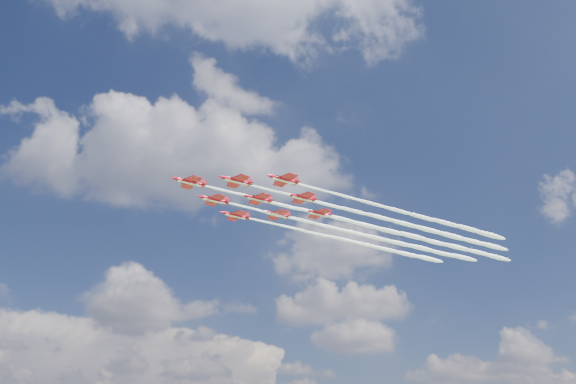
# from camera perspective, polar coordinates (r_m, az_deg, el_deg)

# --- Properties ---
(jet_lead) EXTENTS (86.60, 48.79, 2.66)m
(jet_lead) POSITION_cam_1_polar(r_m,az_deg,el_deg) (181.96, 3.33, -2.25)
(jet_lead) COLOR red
(jet_row2_port) EXTENTS (86.60, 48.79, 2.66)m
(jet_row2_port) POSITION_cam_1_polar(r_m,az_deg,el_deg) (182.52, 7.56, -2.14)
(jet_row2_port) COLOR red
(jet_row2_starb) EXTENTS (86.60, 48.79, 2.66)m
(jet_row2_starb) POSITION_cam_1_polar(r_m,az_deg,el_deg) (193.70, 4.77, -3.66)
(jet_row2_starb) COLOR red
(jet_row3_port) EXTENTS (86.60, 48.79, 2.66)m
(jet_row3_port) POSITION_cam_1_polar(r_m,az_deg,el_deg) (184.08, 11.75, -2.02)
(jet_row3_port) COLOR red
(jet_row3_centre) EXTENTS (86.60, 48.79, 2.66)m
(jet_row3_centre) POSITION_cam_1_polar(r_m,az_deg,el_deg) (194.57, 8.75, -3.55)
(jet_row3_centre) COLOR red
(jet_row3_starb) EXTENTS (86.60, 48.79, 2.66)m
(jet_row3_starb) POSITION_cam_1_polar(r_m,az_deg,el_deg) (205.66, 6.05, -4.91)
(jet_row3_starb) COLOR red
(jet_row4_port) EXTENTS (86.60, 48.79, 2.66)m
(jet_row4_port) POSITION_cam_1_polar(r_m,az_deg,el_deg) (196.36, 12.67, -3.42)
(jet_row4_port) COLOR red
(jet_row4_starb) EXTENTS (86.60, 48.79, 2.66)m
(jet_row4_starb) POSITION_cam_1_polar(r_m,az_deg,el_deg) (206.79, 9.79, -4.79)
(jet_row4_starb) COLOR red
(jet_tail) EXTENTS (86.60, 48.79, 2.66)m
(jet_tail) POSITION_cam_1_polar(r_m,az_deg,el_deg) (208.79, 13.48, -4.66)
(jet_tail) COLOR red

